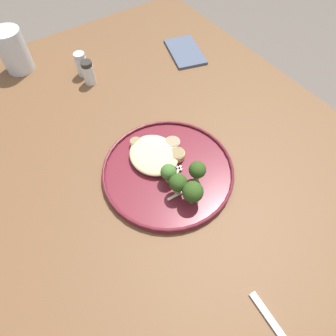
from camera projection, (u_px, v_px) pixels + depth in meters
name	position (u px, v px, depth m)	size (l,w,h in m)	color
ground	(168.00, 281.00, 1.25)	(6.00, 6.00, 0.00)	#665B51
wooden_dining_table	(167.00, 208.00, 0.71)	(1.40, 1.00, 0.74)	brown
dinner_plate	(168.00, 171.00, 0.67)	(0.29, 0.29, 0.02)	maroon
noodle_bed	(154.00, 155.00, 0.67)	(0.12, 0.11, 0.02)	beige
seared_scallop_half_hidden	(136.00, 143.00, 0.70)	(0.03, 0.03, 0.01)	#DBB77A
seared_scallop_center_golden	(154.00, 158.00, 0.67)	(0.04, 0.04, 0.02)	#DBB77A
seared_scallop_tilted_round	(173.00, 143.00, 0.69)	(0.03, 0.03, 0.02)	beige
seared_scallop_rear_pale	(141.00, 158.00, 0.67)	(0.03, 0.03, 0.01)	beige
seared_scallop_large_seared	(177.00, 155.00, 0.67)	(0.03, 0.03, 0.02)	#DBB77A
broccoli_floret_small_sprig	(193.00, 192.00, 0.59)	(0.04, 0.04, 0.06)	#7A994C
broccoli_floret_right_tilted	(169.00, 173.00, 0.62)	(0.03, 0.03, 0.05)	#7A994C
broccoli_floret_rear_charred	(178.00, 183.00, 0.60)	(0.04, 0.04, 0.06)	#89A356
broccoli_floret_tall_stalk	(197.00, 170.00, 0.62)	(0.04, 0.04, 0.06)	#7A994C
onion_sliver_curled_piece	(174.00, 166.00, 0.67)	(0.04, 0.01, 0.00)	silver
onion_sliver_pale_crescent	(192.00, 195.00, 0.62)	(0.04, 0.01, 0.00)	silver
onion_sliver_long_sliver	(176.00, 195.00, 0.62)	(0.04, 0.01, 0.00)	silver
onion_sliver_short_strip	(176.00, 174.00, 0.65)	(0.05, 0.01, 0.00)	silver
water_glass	(14.00, 53.00, 0.84)	(0.08, 0.08, 0.12)	silver
folded_napkin	(185.00, 52.00, 0.92)	(0.15, 0.09, 0.01)	#4C566B
salt_shaker	(82.00, 64.00, 0.84)	(0.03, 0.03, 0.07)	white
pepper_shaker	(88.00, 73.00, 0.82)	(0.03, 0.03, 0.07)	white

